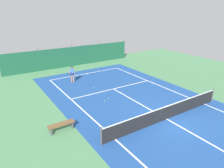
# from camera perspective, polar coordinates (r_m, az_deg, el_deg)

# --- Properties ---
(ground_plane) EXTENTS (36.00, 36.00, 0.00)m
(ground_plane) POSITION_cam_1_polar(r_m,az_deg,el_deg) (14.26, 14.93, -9.40)
(ground_plane) COLOR #4C8456
(court_surface) EXTENTS (11.02, 26.60, 0.01)m
(court_surface) POSITION_cam_1_polar(r_m,az_deg,el_deg) (14.26, 14.93, -9.39)
(court_surface) COLOR #1E478C
(court_surface) RESTS_ON ground
(tennis_net) EXTENTS (10.12, 0.10, 1.10)m
(tennis_net) POSITION_cam_1_polar(r_m,az_deg,el_deg) (14.02, 15.12, -7.59)
(tennis_net) COLOR black
(tennis_net) RESTS_ON ground
(back_fence) EXTENTS (16.30, 0.98, 2.70)m
(back_fence) POSITION_cam_1_polar(r_m,az_deg,el_deg) (26.85, -11.38, 6.56)
(back_fence) COLOR #195138
(back_fence) RESTS_ON ground
(tennis_player) EXTENTS (0.86, 0.63, 1.64)m
(tennis_player) POSITION_cam_1_polar(r_m,az_deg,el_deg) (20.33, -11.03, 2.99)
(tennis_player) COLOR #9E7051
(tennis_player) RESTS_ON ground
(tennis_ball_near_player) EXTENTS (0.07, 0.07, 0.07)m
(tennis_ball_near_player) POSITION_cam_1_polar(r_m,az_deg,el_deg) (18.94, -5.11, -0.99)
(tennis_ball_near_player) COLOR #CCDB33
(tennis_ball_near_player) RESTS_ON ground
(tennis_ball_midcourt) EXTENTS (0.07, 0.07, 0.07)m
(tennis_ball_midcourt) POSITION_cam_1_polar(r_m,az_deg,el_deg) (16.66, -1.02, -4.02)
(tennis_ball_midcourt) COLOR #CCDB33
(tennis_ball_midcourt) RESTS_ON ground
(tennis_ball_by_sideline) EXTENTS (0.07, 0.07, 0.07)m
(tennis_ball_by_sideline) POSITION_cam_1_polar(r_m,az_deg,el_deg) (16.23, -2.07, -4.72)
(tennis_ball_by_sideline) COLOR #CCDB33
(tennis_ball_by_sideline) RESTS_ON ground
(parked_car) EXTENTS (2.09, 4.24, 1.68)m
(parked_car) POSITION_cam_1_polar(r_m,az_deg,el_deg) (30.78, -6.44, 8.92)
(parked_car) COLOR maroon
(parked_car) RESTS_ON ground
(courtside_bench) EXTENTS (1.60, 0.40, 0.49)m
(courtside_bench) POSITION_cam_1_polar(r_m,az_deg,el_deg) (12.80, -13.92, -11.05)
(courtside_bench) COLOR brown
(courtside_bench) RESTS_ON ground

